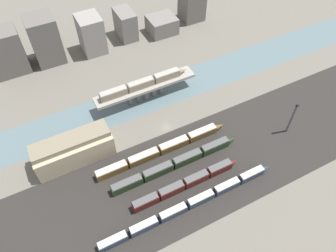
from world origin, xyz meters
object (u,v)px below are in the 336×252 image
object	(u,v)px
train_yard_far	(176,163)
train_on_bridge	(144,83)
signal_tower	(292,118)
train_yard_near	(190,204)
warehouse_building	(73,149)
train_yard_mid	(186,183)
train_yard_outer	(163,149)

from	to	relation	value
train_yard_far	train_on_bridge	bearing A→B (deg)	82.70
signal_tower	train_yard_near	bearing A→B (deg)	-167.94
train_on_bridge	warehouse_building	distance (m)	41.82
train_on_bridge	train_yard_mid	world-z (taller)	train_on_bridge
train_yard_outer	signal_tower	distance (m)	53.01
train_yard_near	train_yard_far	distance (m)	17.34
train_yard_near	train_yard_mid	size ratio (longest dim) A/B	1.57
warehouse_building	train_yard_far	bearing A→B (deg)	-33.19
train_yard_far	warehouse_building	xyz separation A→B (m)	(-32.83, 21.47, 3.66)
signal_tower	train_on_bridge	bearing A→B (deg)	134.69
train_on_bridge	signal_tower	bearing A→B (deg)	-45.31
train_yard_near	warehouse_building	distance (m)	48.52
train_yard_mid	signal_tower	distance (m)	50.39
train_yard_near	train_yard_outer	distance (m)	25.34
train_yard_mid	train_yard_outer	world-z (taller)	train_yard_mid
train_yard_mid	train_yard_outer	size ratio (longest dim) A/B	0.77
train_yard_mid	train_yard_far	distance (m)	9.38
train_yard_outer	train_yard_mid	bearing A→B (deg)	-87.23
train_yard_near	signal_tower	world-z (taller)	signal_tower
train_on_bridge	train_yard_near	xyz separation A→B (m)	(-8.50, -55.98, -7.26)
train_yard_near	train_yard_mid	xyz separation A→B (m)	(2.85, 7.63, 0.24)
train_yard_near	warehouse_building	size ratio (longest dim) A/B	2.29
train_yard_mid	train_yard_far	size ratio (longest dim) A/B	0.81
train_yard_far	train_yard_mid	bearing A→B (deg)	-94.00
train_yard_far	warehouse_building	bearing A→B (deg)	146.81
train_on_bridge	train_yard_outer	bearing A→B (deg)	-101.95
train_yard_far	warehouse_building	size ratio (longest dim) A/B	1.79
train_yard_mid	warehouse_building	xyz separation A→B (m)	(-32.18, 30.83, 3.67)
train_on_bridge	train_yard_mid	distance (m)	49.19
train_yard_near	train_yard_outer	size ratio (longest dim) A/B	1.22
train_yard_mid	train_on_bridge	bearing A→B (deg)	83.34
warehouse_building	train_yard_outer	bearing A→B (deg)	-22.85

